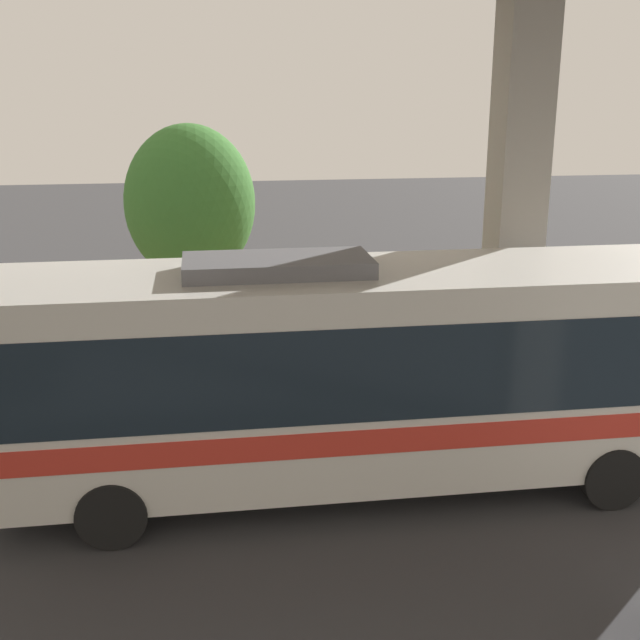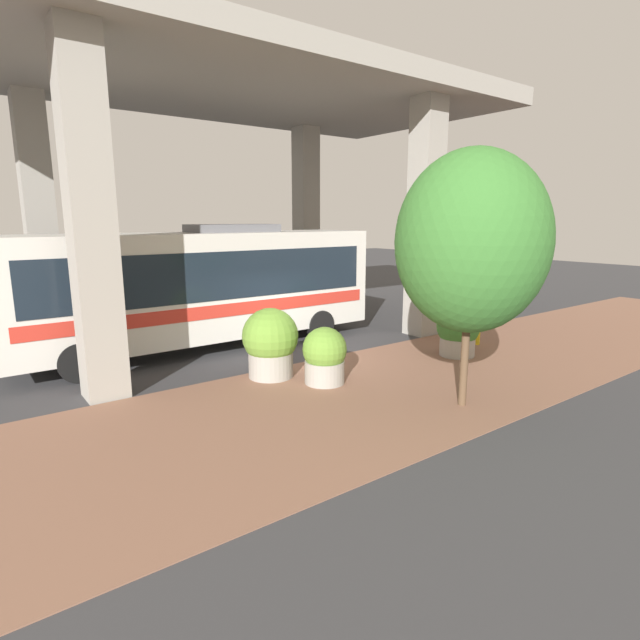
% 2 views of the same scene
% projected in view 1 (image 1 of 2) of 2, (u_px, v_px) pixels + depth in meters
% --- Properties ---
extents(ground_plane, '(80.00, 80.00, 0.00)m').
position_uv_depth(ground_plane, '(236.00, 415.00, 15.84)').
color(ground_plane, '#38383A').
rests_on(ground_plane, ground).
extents(sidewalk_strip, '(6.00, 40.00, 0.02)m').
position_uv_depth(sidewalk_strip, '(230.00, 364.00, 18.69)').
color(sidewalk_strip, '#845B47').
rests_on(sidewalk_strip, ground).
extents(bus, '(2.76, 11.11, 3.84)m').
position_uv_depth(bus, '(350.00, 366.00, 12.47)').
color(bus, silver).
rests_on(bus, ground).
extents(planter_front, '(1.09, 1.09, 1.43)m').
position_uv_depth(planter_front, '(265.00, 351.00, 17.46)').
color(planter_front, '#9E998E').
rests_on(planter_front, ground).
extents(planter_middle, '(1.43, 1.43, 1.80)m').
position_uv_depth(planter_middle, '(309.00, 358.00, 16.35)').
color(planter_middle, '#9E998E').
rests_on(planter_middle, ground).
extents(planter_back, '(1.26, 1.26, 1.55)m').
position_uv_depth(planter_back, '(45.00, 353.00, 17.11)').
color(planter_back, '#9E998E').
rests_on(planter_back, ground).
extents(street_tree_near, '(3.13, 3.13, 5.42)m').
position_uv_depth(street_tree_near, '(190.00, 203.00, 19.28)').
color(street_tree_near, brown).
rests_on(street_tree_near, ground).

